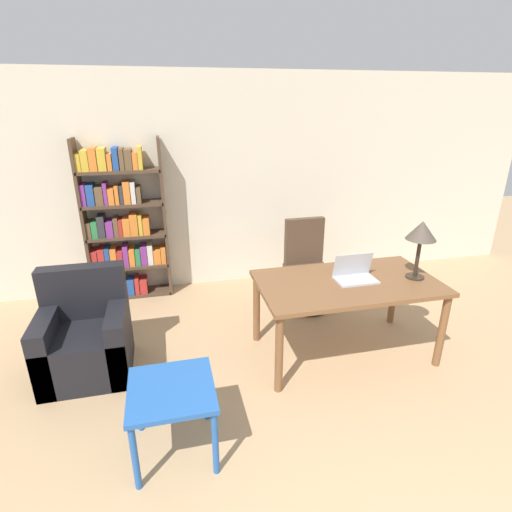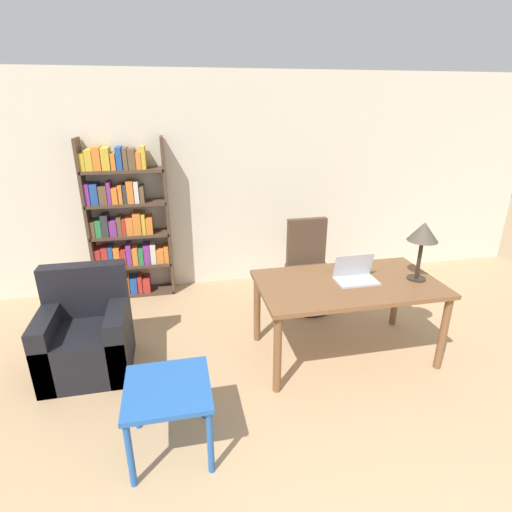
% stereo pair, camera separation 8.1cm
% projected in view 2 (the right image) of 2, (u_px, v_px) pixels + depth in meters
% --- Properties ---
extents(wall_back, '(8.00, 0.06, 2.70)m').
position_uv_depth(wall_back, '(254.00, 182.00, 5.20)').
color(wall_back, beige).
rests_on(wall_back, ground_plane).
extents(desk, '(1.68, 0.93, 0.77)m').
position_uv_depth(desk, '(348.00, 291.00, 3.73)').
color(desk, brown).
rests_on(desk, ground_plane).
extents(laptop, '(0.38, 0.24, 0.25)m').
position_uv_depth(laptop, '(355.00, 275.00, 3.71)').
color(laptop, '#B2B2B7').
rests_on(laptop, desk).
extents(table_lamp, '(0.27, 0.27, 0.56)m').
position_uv_depth(table_lamp, '(423.00, 234.00, 3.60)').
color(table_lamp, '#2D2319').
rests_on(table_lamp, desk).
extents(office_chair, '(0.53, 0.53, 1.06)m').
position_uv_depth(office_chair, '(309.00, 268.00, 4.75)').
color(office_chair, black).
rests_on(office_chair, ground_plane).
extents(side_table_blue, '(0.58, 0.58, 0.55)m').
position_uv_depth(side_table_blue, '(168.00, 396.00, 2.72)').
color(side_table_blue, '#2356A3').
rests_on(side_table_blue, ground_plane).
extents(armchair, '(0.75, 0.70, 0.95)m').
position_uv_depth(armchair, '(87.00, 338.00, 3.65)').
color(armchair, black).
rests_on(armchair, ground_plane).
extents(bookshelf, '(0.96, 0.28, 1.96)m').
position_uv_depth(bookshelf, '(125.00, 226.00, 4.87)').
color(bookshelf, '#4C3828').
rests_on(bookshelf, ground_plane).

